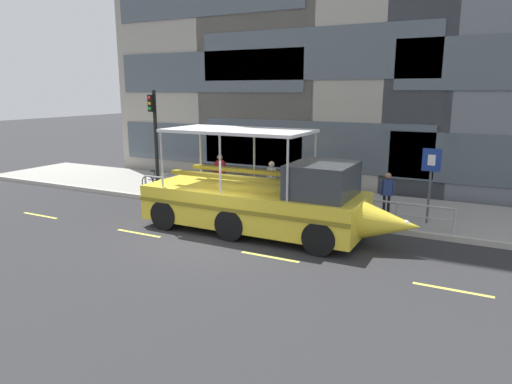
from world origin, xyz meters
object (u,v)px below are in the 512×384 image
Objects in this scene: parking_sign at (431,173)px; traffic_light_pole at (155,131)px; leaned_bicycle at (157,183)px; pedestrian_mid_left at (289,181)px; pedestrian_near_stern at (220,170)px; pedestrian_mid_right at (271,178)px; pedestrian_near_bow at (387,191)px; duck_tour_boat at (267,201)px.

traffic_light_pole is at bearing -179.06° from parking_sign.
traffic_light_pole is 11.49m from parking_sign.
leaned_bicycle is (0.08, -0.11, -2.30)m from traffic_light_pole.
pedestrian_mid_left is (-5.09, -0.11, -0.70)m from parking_sign.
pedestrian_near_stern is (2.77, 0.88, 0.67)m from leaned_bicycle.
traffic_light_pole is at bearing -176.08° from pedestrian_mid_right.
leaned_bicycle is at bearing -178.50° from parking_sign.
pedestrian_mid_left is (6.36, 0.08, -1.64)m from traffic_light_pole.
pedestrian_mid_left is at bearing 0.72° from traffic_light_pole.
pedestrian_near_stern is (-7.21, 0.50, 0.07)m from pedestrian_near_bow.
pedestrian_mid_right is (-1.34, 3.18, 0.12)m from duck_tour_boat.
duck_tour_boat is at bearing -21.77° from leaned_bicycle.
pedestrian_mid_right is (-4.56, 0.10, 0.04)m from pedestrian_near_bow.
traffic_light_pole is 6.57m from pedestrian_mid_left.
pedestrian_near_bow is at bearing 2.22° from leaned_bicycle.
pedestrian_mid_right is 2.67m from pedestrian_near_stern.
parking_sign is at bearing 0.94° from traffic_light_pole.
traffic_light_pole is 2.63× the size of pedestrian_mid_right.
pedestrian_mid_right reaches higher than pedestrian_near_bow.
traffic_light_pole is 2.55× the size of pedestrian_near_stern.
traffic_light_pole is 2.55× the size of leaned_bicycle.
duck_tour_boat is 5.42× the size of pedestrian_mid_right.
duck_tour_boat is 5.65× the size of pedestrian_near_bow.
leaned_bicycle is 1.03× the size of pedestrian_mid_right.
duck_tour_boat is at bearing -41.94° from pedestrian_near_stern.
duck_tour_boat is 2.92m from pedestrian_mid_left.
pedestrian_near_stern is (-3.98, 3.58, 0.15)m from duck_tour_boat.
pedestrian_mid_left reaches higher than leaned_bicycle.
duck_tour_boat reaches higher than pedestrian_mid_right.
duck_tour_boat reaches higher than pedestrian_near_bow.
pedestrian_mid_right is (5.49, 0.38, -1.66)m from traffic_light_pole.
traffic_light_pole is 10.20m from pedestrian_near_bow.
pedestrian_near_stern reaches higher than pedestrian_mid_left.
parking_sign is at bearing 1.50° from leaned_bicycle.
pedestrian_near_bow is 4.57m from pedestrian_mid_right.
pedestrian_mid_right is 0.97× the size of pedestrian_near_stern.
traffic_light_pole reaches higher than pedestrian_near_stern.
traffic_light_pole is at bearing -164.79° from pedestrian_near_stern.
pedestrian_mid_left is at bearing -176.93° from pedestrian_near_bow.
pedestrian_mid_right is at bearing 3.92° from traffic_light_pole.
pedestrian_mid_right reaches higher than leaned_bicycle.
pedestrian_mid_right is (5.41, 0.49, 0.64)m from leaned_bicycle.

